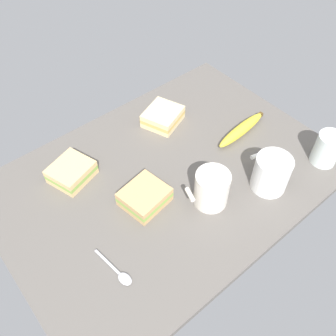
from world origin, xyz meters
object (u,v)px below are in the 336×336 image
at_px(coffee_mug_black, 271,173).
at_px(banana, 242,129).
at_px(coffee_mug_milky, 212,188).
at_px(spoon, 118,272).
at_px(glass_of_milk, 327,150).
at_px(sandwich_extra, 145,197).
at_px(sandwich_main, 163,117).
at_px(sandwich_side, 71,172).

relative_size(coffee_mug_black, banana, 0.59).
xyz_separation_m(coffee_mug_black, coffee_mug_milky, (-0.15, 0.06, -0.00)).
xyz_separation_m(coffee_mug_milky, spoon, (-0.29, -0.01, -0.05)).
height_order(coffee_mug_black, spoon, coffee_mug_black).
relative_size(glass_of_milk, banana, 0.46).
height_order(sandwich_extra, spoon, sandwich_extra).
bearing_deg(glass_of_milk, banana, 113.49).
height_order(coffee_mug_black, glass_of_milk, coffee_mug_black).
height_order(coffee_mug_milky, glass_of_milk, coffee_mug_milky).
bearing_deg(coffee_mug_black, coffee_mug_milky, 157.81).
xyz_separation_m(glass_of_milk, spoon, (-0.63, 0.09, -0.04)).
relative_size(sandwich_main, sandwich_extra, 1.10).
distance_m(coffee_mug_black, sandwich_side, 0.52).
height_order(glass_of_milk, banana, glass_of_milk).
xyz_separation_m(coffee_mug_black, sandwich_main, (-0.06, 0.37, -0.03)).
xyz_separation_m(coffee_mug_milky, sandwich_extra, (-0.13, 0.10, -0.03)).
distance_m(coffee_mug_milky, sandwich_extra, 0.17).
relative_size(coffee_mug_milky, sandwich_main, 0.82).
height_order(sandwich_main, spoon, sandwich_main).
relative_size(sandwich_extra, glass_of_milk, 1.32).
bearing_deg(coffee_mug_milky, sandwich_extra, 141.61).
xyz_separation_m(coffee_mug_milky, banana, (0.24, 0.12, -0.03)).
height_order(coffee_mug_milky, sandwich_main, coffee_mug_milky).
bearing_deg(banana, sandwich_side, 159.71).
bearing_deg(spoon, glass_of_milk, -8.09).
distance_m(sandwich_main, spoon, 0.50).
bearing_deg(coffee_mug_black, spoon, 173.67).
xyz_separation_m(coffee_mug_black, sandwich_extra, (-0.28, 0.17, -0.03)).
distance_m(sandwich_main, sandwich_extra, 0.30).
xyz_separation_m(sandwich_side, glass_of_milk, (0.57, -0.40, 0.02)).
bearing_deg(glass_of_milk, spoon, 171.91).
height_order(sandwich_side, glass_of_milk, glass_of_milk).
height_order(sandwich_main, sandwich_extra, same).
bearing_deg(banana, coffee_mug_black, -116.95).
bearing_deg(spoon, sandwich_main, 39.38).
distance_m(sandwich_side, spoon, 0.31).
relative_size(sandwich_side, sandwich_extra, 1.05).
bearing_deg(sandwich_main, glass_of_milk, -59.30).
height_order(sandwich_extra, glass_of_milk, glass_of_milk).
bearing_deg(coffee_mug_milky, sandwich_side, 128.21).
bearing_deg(sandwich_main, banana, -52.09).
distance_m(banana, spoon, 0.55).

